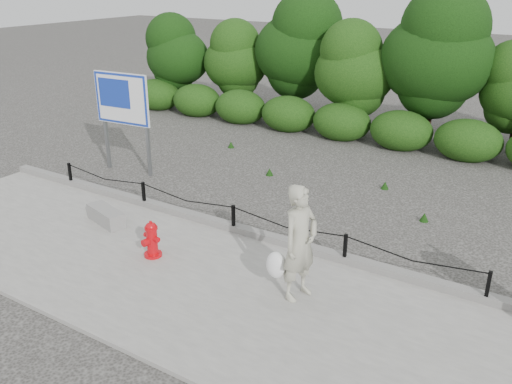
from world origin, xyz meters
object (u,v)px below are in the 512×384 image
object	(u,v)px
pedestrian	(298,244)
advertising_sign	(122,103)
concrete_block	(106,216)
fire_hydrant	(152,240)

from	to	relation	value
pedestrian	advertising_sign	bearing A→B (deg)	79.59
pedestrian	concrete_block	distance (m)	4.91
fire_hydrant	pedestrian	xyz separation A→B (m)	(2.98, 0.26, 0.61)
fire_hydrant	concrete_block	size ratio (longest dim) A/B	0.70
concrete_block	fire_hydrant	bearing A→B (deg)	-17.47
fire_hydrant	advertising_sign	world-z (taller)	advertising_sign
advertising_sign	fire_hydrant	bearing A→B (deg)	-45.01
fire_hydrant	pedestrian	distance (m)	3.06
fire_hydrant	advertising_sign	distance (m)	5.37
advertising_sign	pedestrian	bearing A→B (deg)	-28.60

